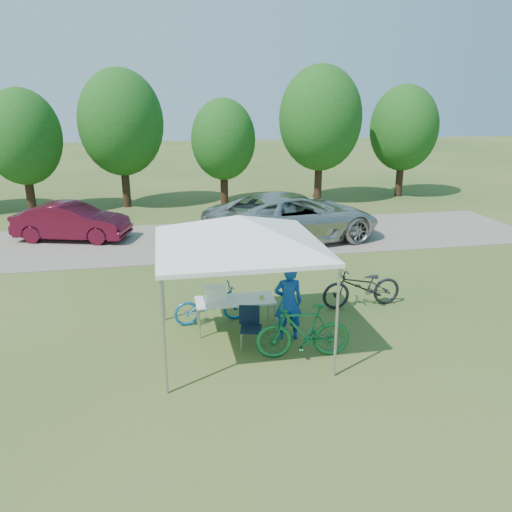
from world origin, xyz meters
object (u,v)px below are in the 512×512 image
(folding_table, at_px, (235,301))
(folding_chair, at_px, (250,323))
(bike_blue, at_px, (211,304))
(minivan, at_px, (293,217))
(bike_green, at_px, (303,331))
(cooler, at_px, (216,294))
(bike_dark, at_px, (362,286))
(cyclist, at_px, (288,302))
(sedan, at_px, (72,222))

(folding_table, xyz_separation_m, folding_chair, (0.20, -0.76, -0.17))
(folding_table, xyz_separation_m, bike_blue, (-0.48, 0.45, -0.22))
(folding_table, bearing_deg, minivan, 65.02)
(bike_green, height_order, minivan, minivan)
(folding_chair, xyz_separation_m, cooler, (-0.61, 0.76, 0.38))
(folding_table, relative_size, minivan, 0.28)
(cooler, bearing_deg, bike_dark, 10.13)
(folding_chair, height_order, cyclist, cyclist)
(minivan, bearing_deg, bike_dark, 167.37)
(bike_dark, distance_m, sedan, 10.78)
(folding_chair, xyz_separation_m, sedan, (-4.79, 8.88, 0.19))
(folding_table, distance_m, cooler, 0.46)
(cooler, relative_size, minivan, 0.07)
(folding_table, height_order, sedan, sedan)
(cooler, relative_size, bike_blue, 0.27)
(cooler, distance_m, bike_blue, 0.62)
(cyclist, height_order, minivan, minivan)
(folding_table, bearing_deg, cyclist, -32.11)
(cooler, height_order, bike_dark, bike_dark)
(folding_chair, xyz_separation_m, bike_green, (0.91, -0.69, 0.07))
(cooler, distance_m, cyclist, 1.57)
(cooler, xyz_separation_m, bike_dark, (3.59, 0.64, -0.34))
(folding_chair, height_order, bike_blue, bike_blue)
(folding_table, distance_m, minivan, 7.15)
(folding_table, bearing_deg, bike_blue, 136.82)
(folding_chair, distance_m, minivan, 7.78)
(folding_table, relative_size, folding_chair, 2.07)
(bike_green, bearing_deg, minivan, 171.64)
(folding_chair, distance_m, cyclist, 0.90)
(cyclist, bearing_deg, bike_dark, -144.52)
(cooler, bearing_deg, folding_chair, -51.18)
(minivan, distance_m, sedan, 7.79)
(cooler, xyz_separation_m, bike_green, (1.52, -1.46, -0.31))
(cyclist, bearing_deg, bike_green, 101.26)
(folding_table, distance_m, bike_dark, 3.25)
(bike_blue, distance_m, bike_dark, 3.66)
(cooler, bearing_deg, cyclist, -24.03)
(cooler, bearing_deg, folding_table, -0.00)
(folding_chair, relative_size, cyclist, 0.50)
(folding_table, xyz_separation_m, bike_green, (1.11, -1.46, -0.10))
(folding_chair, height_order, sedan, sedan)
(bike_green, relative_size, sedan, 0.46)
(folding_table, xyz_separation_m, cooler, (-0.41, 0.00, 0.21))
(folding_chair, bearing_deg, folding_table, 118.55)
(bike_dark, xyz_separation_m, minivan, (-0.16, 5.84, 0.35))
(bike_blue, relative_size, bike_dark, 0.84)
(cooler, distance_m, sedan, 9.13)
(folding_table, bearing_deg, sedan, 119.49)
(cooler, height_order, bike_blue, cooler)
(cooler, height_order, cyclist, cyclist)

